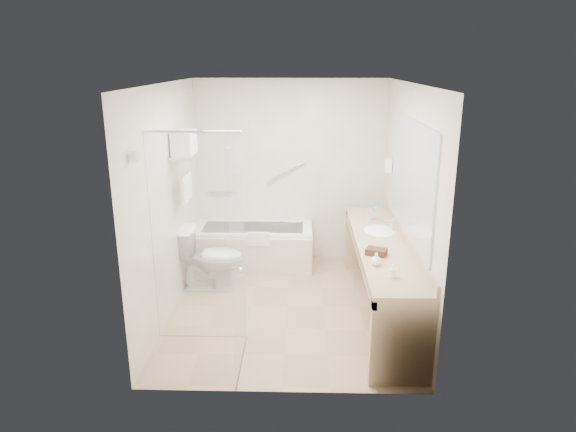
{
  "coord_description": "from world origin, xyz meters",
  "views": [
    {
      "loc": [
        0.15,
        -5.36,
        2.73
      ],
      "look_at": [
        0.0,
        0.3,
        1.0
      ],
      "focal_mm": 32.0,
      "sensor_mm": 36.0,
      "label": 1
    }
  ],
  "objects_px": {
    "bathtub": "(254,246)",
    "amenity_basket": "(376,252)",
    "vanity_counter": "(381,260)",
    "toilet": "(211,258)",
    "water_bottle_left": "(376,212)"
  },
  "relations": [
    {
      "from": "bathtub",
      "to": "vanity_counter",
      "type": "relative_size",
      "value": 0.59
    },
    {
      "from": "bathtub",
      "to": "vanity_counter",
      "type": "bearing_deg",
      "value": -42.35
    },
    {
      "from": "bathtub",
      "to": "toilet",
      "type": "height_order",
      "value": "toilet"
    },
    {
      "from": "amenity_basket",
      "to": "water_bottle_left",
      "type": "relative_size",
      "value": 0.91
    },
    {
      "from": "bathtub",
      "to": "amenity_basket",
      "type": "xyz_separation_m",
      "value": [
        1.41,
        -1.76,
        0.61
      ]
    },
    {
      "from": "vanity_counter",
      "to": "toilet",
      "type": "xyz_separation_m",
      "value": [
        -1.97,
        0.64,
        -0.25
      ]
    },
    {
      "from": "amenity_basket",
      "to": "water_bottle_left",
      "type": "bearing_deg",
      "value": 82.61
    },
    {
      "from": "bathtub",
      "to": "vanity_counter",
      "type": "xyz_separation_m",
      "value": [
        1.52,
        -1.39,
        0.36
      ]
    },
    {
      "from": "toilet",
      "to": "amenity_basket",
      "type": "xyz_separation_m",
      "value": [
        1.86,
        -1.02,
        0.5
      ]
    },
    {
      "from": "bathtub",
      "to": "vanity_counter",
      "type": "distance_m",
      "value": 2.09
    },
    {
      "from": "vanity_counter",
      "to": "water_bottle_left",
      "type": "distance_m",
      "value": 0.88
    },
    {
      "from": "bathtub",
      "to": "amenity_basket",
      "type": "distance_m",
      "value": 2.34
    },
    {
      "from": "vanity_counter",
      "to": "toilet",
      "type": "relative_size",
      "value": 3.41
    },
    {
      "from": "vanity_counter",
      "to": "water_bottle_left",
      "type": "xyz_separation_m",
      "value": [
        0.04,
        0.82,
        0.31
      ]
    },
    {
      "from": "amenity_basket",
      "to": "water_bottle_left",
      "type": "distance_m",
      "value": 1.21
    }
  ]
}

